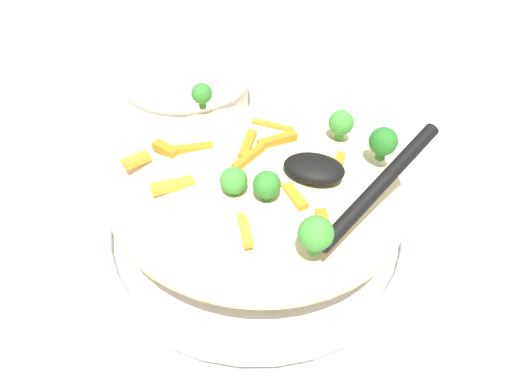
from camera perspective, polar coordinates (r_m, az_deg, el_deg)
name	(u,v)px	position (r m, az deg, el deg)	size (l,w,h in m)	color
ground_plane	(256,237)	(0.53, 0.00, -5.34)	(2.40, 2.40, 0.00)	beige
serving_bowl	(256,225)	(0.52, 0.00, -3.90)	(0.33, 0.33, 0.04)	silver
pasta_mound	(256,190)	(0.48, 0.00, 0.26)	(0.30, 0.28, 0.08)	beige
carrot_piece_0	(338,165)	(0.46, 9.63, 3.16)	(0.03, 0.01, 0.01)	orange
carrot_piece_1	(277,140)	(0.48, 2.54, 6.12)	(0.04, 0.01, 0.01)	orange
carrot_piece_2	(173,185)	(0.44, -9.78, 0.78)	(0.04, 0.01, 0.01)	orange
carrot_piece_3	(324,225)	(0.40, 7.99, -3.92)	(0.03, 0.01, 0.01)	orange
carrot_piece_4	(248,157)	(0.45, -0.89, 4.10)	(0.04, 0.01, 0.01)	orange
carrot_piece_5	(136,160)	(0.48, -13.92, 3.70)	(0.03, 0.01, 0.01)	orange
carrot_piece_6	(248,144)	(0.47, -0.99, 5.66)	(0.04, 0.01, 0.01)	orange
carrot_piece_7	(271,126)	(0.51, 1.72, 7.73)	(0.04, 0.01, 0.01)	orange
carrot_piece_8	(195,145)	(0.48, -7.14, 5.46)	(0.04, 0.01, 0.01)	orange
carrot_piece_9	(245,230)	(0.39, -1.27, -4.50)	(0.03, 0.01, 0.01)	orange
carrot_piece_10	(294,196)	(0.42, 4.55, -0.53)	(0.03, 0.01, 0.01)	orange
carrot_piece_11	(166,149)	(0.48, -10.58, 5.00)	(0.03, 0.01, 0.01)	orange
broccoli_floret_0	(234,181)	(0.42, -2.63, 1.32)	(0.02, 0.02, 0.03)	#377928
broccoli_floret_1	(383,142)	(0.47, 14.74, 5.71)	(0.03, 0.03, 0.03)	#205B1C
broccoli_floret_2	(202,94)	(0.54, -6.40, 11.40)	(0.02, 0.02, 0.03)	#296820
broccoli_floret_3	(267,185)	(0.41, 1.29, 0.81)	(0.02, 0.02, 0.03)	#296820
broccoli_floret_4	(341,123)	(0.49, 9.98, 7.99)	(0.03, 0.03, 0.03)	#377928
broccoli_floret_5	(316,234)	(0.37, 7.06, -4.95)	(0.03, 0.03, 0.04)	#377928
serving_spoon	(334,174)	(0.42, 9.19, 2.15)	(0.13, 0.13, 0.06)	black
companion_bowl	(188,87)	(0.73, -8.06, 12.10)	(0.18, 0.18, 0.05)	beige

